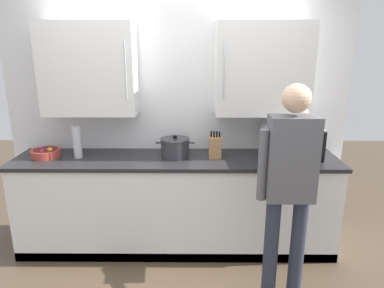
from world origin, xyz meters
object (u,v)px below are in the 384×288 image
object	(u,v)px
microwave_oven	(288,142)
person_figure	(290,179)
stock_pot	(175,148)
thermos_flask	(77,142)
knife_block	(215,147)
fruit_bowl	(46,152)

from	to	relation	value
microwave_oven	person_figure	bearing A→B (deg)	-103.21
stock_pot	thermos_flask	distance (m)	0.91
knife_block	thermos_flask	bearing A→B (deg)	-179.06
fruit_bowl	stock_pot	xyz separation A→B (m)	(1.22, 0.00, 0.05)
microwave_oven	person_figure	size ratio (longest dim) A/B	0.44
fruit_bowl	stock_pot	distance (m)	1.22
microwave_oven	fruit_bowl	distance (m)	2.28
stock_pot	person_figure	distance (m)	1.17
microwave_oven	thermos_flask	distance (m)	1.96
knife_block	person_figure	xyz separation A→B (m)	(0.49, -0.78, -0.01)
fruit_bowl	thermos_flask	xyz separation A→B (m)	(0.32, -0.02, 0.11)
microwave_oven	stock_pot	distance (m)	1.05
thermos_flask	person_figure	distance (m)	1.93
stock_pot	person_figure	xyz separation A→B (m)	(0.87, -0.78, 0.00)
microwave_oven	thermos_flask	xyz separation A→B (m)	(-1.96, -0.03, 0.00)
knife_block	person_figure	distance (m)	0.92
knife_block	person_figure	size ratio (longest dim) A/B	0.15
microwave_oven	thermos_flask	size ratio (longest dim) A/B	2.50
stock_pot	person_figure	world-z (taller)	person_figure
fruit_bowl	knife_block	xyz separation A→B (m)	(1.60, -0.00, 0.06)
thermos_flask	fruit_bowl	bearing A→B (deg)	175.57
microwave_oven	fruit_bowl	xyz separation A→B (m)	(-2.27, -0.00, -0.11)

